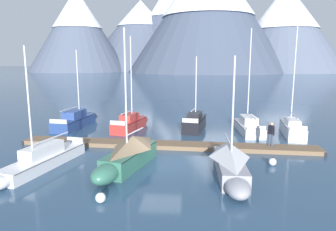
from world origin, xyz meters
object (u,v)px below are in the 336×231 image
sailboat_outer_slip (231,162)px  mooring_buoy_inner_mooring (273,162)px  sailboat_mid_dock_port (132,123)px  sailboat_last_slip (291,127)px  sailboat_second_berth (40,160)px  sailboat_mid_dock_starboard (127,154)px  person_on_dock (271,132)px  sailboat_far_berth (196,121)px  sailboat_nearest_berth (77,120)px  sailboat_end_of_dock (247,125)px  mooring_buoy_channel_marker (101,198)px

sailboat_outer_slip → mooring_buoy_inner_mooring: (2.77, 1.91, -0.56)m
sailboat_mid_dock_port → sailboat_last_slip: (14.13, -1.06, 0.01)m
sailboat_second_berth → sailboat_mid_dock_port: bearing=73.3°
sailboat_mid_dock_port → sailboat_outer_slip: 13.68m
sailboat_mid_dock_starboard → person_on_dock: bearing=25.8°
sailboat_mid_dock_starboard → sailboat_far_berth: bearing=69.6°
sailboat_outer_slip → mooring_buoy_inner_mooring: 3.41m
sailboat_second_berth → mooring_buoy_inner_mooring: 13.79m
sailboat_nearest_berth → sailboat_last_slip: size_ratio=0.79×
mooring_buoy_inner_mooring → sailboat_end_of_dock: bearing=89.0°
sailboat_nearest_berth → sailboat_end_of_dock: sailboat_end_of_dock is taller
sailboat_second_berth → sailboat_end_of_dock: sailboat_end_of_dock is taller
sailboat_second_berth → person_on_dock: 15.29m
sailboat_outer_slip → sailboat_end_of_dock: sailboat_end_of_dock is taller
sailboat_last_slip → mooring_buoy_channel_marker: sailboat_last_slip is taller
sailboat_mid_dock_starboard → mooring_buoy_channel_marker: size_ratio=14.75×
sailboat_end_of_dock → sailboat_second_berth: bearing=-142.0°
sailboat_far_berth → sailboat_end_of_dock: size_ratio=0.74×
sailboat_last_slip → person_on_dock: (-3.01, -4.97, 0.64)m
sailboat_far_berth → person_on_dock: size_ratio=3.93×
sailboat_second_berth → mooring_buoy_channel_marker: 6.20m
sailboat_second_berth → sailboat_far_berth: 14.91m
person_on_dock → mooring_buoy_inner_mooring: 3.65m
mooring_buoy_inner_mooring → sailboat_mid_dock_port: bearing=137.7°
mooring_buoy_channel_marker → sailboat_mid_dock_port: bearing=95.4°
sailboat_mid_dock_port → sailboat_last_slip: size_ratio=0.91×
sailboat_outer_slip → mooring_buoy_inner_mooring: size_ratio=12.18×
sailboat_mid_dock_starboard → mooring_buoy_inner_mooring: sailboat_mid_dock_starboard is taller
sailboat_end_of_dock → mooring_buoy_channel_marker: (-9.13, -14.84, -0.33)m
sailboat_mid_dock_port → sailboat_mid_dock_starboard: size_ratio=1.05×
sailboat_nearest_berth → sailboat_second_berth: (2.21, -11.99, -0.08)m
sailboat_nearest_berth → sailboat_mid_dock_port: (5.53, -0.95, -0.01)m
sailboat_end_of_dock → sailboat_last_slip: size_ratio=0.97×
person_on_dock → sailboat_mid_dock_port: bearing=151.5°
sailboat_second_berth → sailboat_mid_dock_port: (3.31, 11.04, 0.07)m
sailboat_second_berth → sailboat_end_of_dock: bearing=38.0°
sailboat_nearest_berth → sailboat_last_slip: (19.65, -2.01, 0.00)m
sailboat_nearest_berth → sailboat_second_berth: size_ratio=0.98×
mooring_buoy_channel_marker → sailboat_second_berth: bearing=139.8°
sailboat_nearest_berth → sailboat_last_slip: 19.75m
sailboat_last_slip → mooring_buoy_channel_marker: size_ratio=16.92×
sailboat_nearest_berth → sailboat_far_berth: bearing=-1.4°
sailboat_nearest_berth → sailboat_second_berth: 12.19m
sailboat_mid_dock_port → mooring_buoy_channel_marker: size_ratio=15.43×
sailboat_second_berth → sailboat_mid_dock_starboard: (5.05, 0.47, 0.32)m
sailboat_nearest_berth → sailboat_mid_dock_starboard: (7.26, -11.52, 0.24)m
sailboat_nearest_berth → mooring_buoy_channel_marker: sailboat_nearest_berth is taller
mooring_buoy_inner_mooring → sailboat_second_berth: bearing=-173.4°
sailboat_second_berth → sailboat_mid_dock_starboard: bearing=5.3°
sailboat_nearest_berth → mooring_buoy_inner_mooring: size_ratio=13.43×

